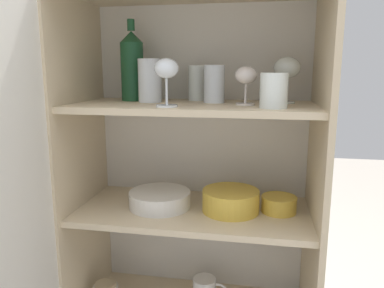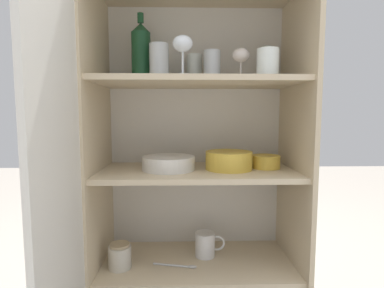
# 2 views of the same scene
# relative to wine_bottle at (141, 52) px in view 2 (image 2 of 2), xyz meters

# --- Properties ---
(cupboard_back_panel) EXTENTS (0.80, 0.02, 1.36)m
(cupboard_back_panel) POSITION_rel_wine_bottle_xyz_m (0.23, 0.11, -0.47)
(cupboard_back_panel) COLOR silver
(cupboard_back_panel) RESTS_ON ground_plane
(cupboard_side_left) EXTENTS (0.02, 0.40, 1.36)m
(cupboard_side_left) POSITION_rel_wine_bottle_xyz_m (-0.16, -0.08, -0.47)
(cupboard_side_left) COLOR #CCB793
(cupboard_side_left) RESTS_ON ground_plane
(cupboard_side_right) EXTENTS (0.02, 0.40, 1.36)m
(cupboard_side_right) POSITION_rel_wine_bottle_xyz_m (0.62, -0.08, -0.47)
(cupboard_side_right) COLOR #CCB793
(cupboard_side_right) RESTS_ON ground_plane
(shelf_board_lower) EXTENTS (0.76, 0.36, 0.02)m
(shelf_board_lower) POSITION_rel_wine_bottle_xyz_m (0.23, -0.08, -0.86)
(shelf_board_lower) COLOR beige
(shelf_board_middle) EXTENTS (0.76, 0.36, 0.02)m
(shelf_board_middle) POSITION_rel_wine_bottle_xyz_m (0.23, -0.08, -0.48)
(shelf_board_middle) COLOR beige
(shelf_board_upper) EXTENTS (0.76, 0.36, 0.02)m
(shelf_board_upper) POSITION_rel_wine_bottle_xyz_m (0.23, -0.08, -0.13)
(shelf_board_upper) COLOR beige
(cupboard_door) EXTENTS (0.05, 0.40, 1.36)m
(cupboard_door) POSITION_rel_wine_bottle_xyz_m (-0.15, -0.47, -0.47)
(cupboard_door) COLOR silver
(cupboard_door) RESTS_ON ground_plane
(tumbler_glass_0) EXTENTS (0.07, 0.07, 0.12)m
(tumbler_glass_0) POSITION_rel_wine_bottle_xyz_m (0.29, -0.03, -0.06)
(tumbler_glass_0) COLOR white
(tumbler_glass_0) RESTS_ON shelf_board_upper
(tumbler_glass_1) EXTENTS (0.08, 0.08, 0.14)m
(tumbler_glass_1) POSITION_rel_wine_bottle_xyz_m (0.08, -0.05, -0.05)
(tumbler_glass_1) COLOR white
(tumbler_glass_1) RESTS_ON shelf_board_upper
(tumbler_glass_2) EXTENTS (0.08, 0.08, 0.10)m
(tumbler_glass_2) POSITION_rel_wine_bottle_xyz_m (0.47, -0.17, -0.07)
(tumbler_glass_2) COLOR white
(tumbler_glass_2) RESTS_ON shelf_board_upper
(tumbler_glass_3) EXTENTS (0.06, 0.06, 0.12)m
(tumbler_glass_3) POSITION_rel_wine_bottle_xyz_m (0.22, 0.05, -0.06)
(tumbler_glass_3) COLOR white
(tumbler_glass_3) RESTS_ON shelf_board_upper
(wine_glass_0) EXTENTS (0.07, 0.07, 0.14)m
(wine_glass_0) POSITION_rel_wine_bottle_xyz_m (0.17, -0.19, -0.02)
(wine_glass_0) COLOR white
(wine_glass_0) RESTS_ON shelf_board_upper
(wine_glass_1) EXTENTS (0.08, 0.08, 0.15)m
(wine_glass_1) POSITION_rel_wine_bottle_xyz_m (0.51, -0.01, -0.01)
(wine_glass_1) COLOR white
(wine_glass_1) RESTS_ON shelf_board_upper
(wine_glass_2) EXTENTS (0.07, 0.07, 0.12)m
(wine_glass_2) POSITION_rel_wine_bottle_xyz_m (0.39, -0.09, -0.04)
(wine_glass_2) COLOR silver
(wine_glass_2) RESTS_ON shelf_board_upper
(wine_bottle) EXTENTS (0.08, 0.08, 0.27)m
(wine_bottle) POSITION_rel_wine_bottle_xyz_m (0.00, 0.00, 0.00)
(wine_bottle) COLOR #194728
(wine_bottle) RESTS_ON shelf_board_upper
(plate_stack_white) EXTENTS (0.21, 0.21, 0.05)m
(plate_stack_white) POSITION_rel_wine_bottle_xyz_m (0.11, -0.08, -0.44)
(plate_stack_white) COLOR silver
(plate_stack_white) RESTS_ON shelf_board_middle
(mixing_bowl_large) EXTENTS (0.19, 0.19, 0.07)m
(mixing_bowl_large) POSITION_rel_wine_bottle_xyz_m (0.35, -0.08, -0.43)
(mixing_bowl_large) COLOR gold
(mixing_bowl_large) RESTS_ON shelf_board_middle
(serving_bowl_small) EXTENTS (0.11, 0.11, 0.05)m
(serving_bowl_small) POSITION_rel_wine_bottle_xyz_m (0.51, -0.05, -0.44)
(serving_bowl_small) COLOR gold
(serving_bowl_small) RESTS_ON shelf_board_middle
(coffee_mug_primary) EXTENTS (0.13, 0.08, 0.10)m
(coffee_mug_primary) POSITION_rel_wine_bottle_xyz_m (0.26, -0.04, -0.80)
(coffee_mug_primary) COLOR white
(coffee_mug_primary) RESTS_ON shelf_board_lower
(storage_jar) EXTENTS (0.09, 0.09, 0.10)m
(storage_jar) POSITION_rel_wine_bottle_xyz_m (-0.08, -0.13, -0.80)
(storage_jar) COLOR beige
(storage_jar) RESTS_ON shelf_board_lower
(serving_spoon) EXTENTS (0.18, 0.05, 0.01)m
(serving_spoon) POSITION_rel_wine_bottle_xyz_m (0.15, -0.13, -0.84)
(serving_spoon) COLOR silver
(serving_spoon) RESTS_ON shelf_board_lower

